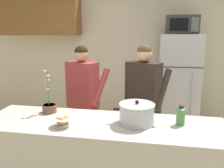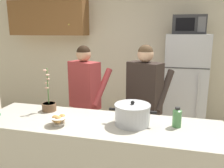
# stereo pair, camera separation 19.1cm
# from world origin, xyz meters

# --- Properties ---
(back_wall_unit) EXTENTS (6.00, 0.48, 2.60)m
(back_wall_unit) POSITION_xyz_m (-0.23, 2.27, 1.40)
(back_wall_unit) COLOR beige
(back_wall_unit) RESTS_ON ground
(kitchen_island) EXTENTS (2.33, 0.68, 0.92)m
(kitchen_island) POSITION_xyz_m (0.00, 0.00, 0.46)
(kitchen_island) COLOR #BCB7A8
(kitchen_island) RESTS_ON ground
(refrigerator) EXTENTS (0.64, 0.68, 1.71)m
(refrigerator) POSITION_xyz_m (0.87, 1.85, 0.86)
(refrigerator) COLOR #B7BABF
(refrigerator) RESTS_ON ground
(microwave) EXTENTS (0.48, 0.37, 0.28)m
(microwave) POSITION_xyz_m (0.87, 1.83, 1.85)
(microwave) COLOR #2D2D30
(microwave) RESTS_ON refrigerator
(person_near_pot) EXTENTS (0.59, 0.55, 1.59)m
(person_near_pot) POSITION_xyz_m (-0.43, 0.80, 0.98)
(person_near_pot) COLOR #33384C
(person_near_pot) RESTS_ON ground
(person_by_sink) EXTENTS (0.60, 0.56, 1.61)m
(person_by_sink) POSITION_xyz_m (0.35, 0.77, 1.00)
(person_by_sink) COLOR #726656
(person_by_sink) RESTS_ON ground
(cooking_pot) EXTENTS (0.44, 0.33, 0.23)m
(cooking_pot) POSITION_xyz_m (0.32, 0.04, 1.02)
(cooking_pot) COLOR silver
(cooking_pot) RESTS_ON kitchen_island
(bread_bowl) EXTENTS (0.18, 0.18, 0.10)m
(bread_bowl) POSITION_xyz_m (-0.33, -0.15, 0.97)
(bread_bowl) COLOR white
(bread_bowl) RESTS_ON kitchen_island
(bottle_near_edge) EXTENTS (0.08, 0.08, 0.19)m
(bottle_near_edge) POSITION_xyz_m (0.72, 0.08, 1.01)
(bottle_near_edge) COLOR #4C8C4C
(bottle_near_edge) RESTS_ON kitchen_island
(potted_orchid) EXTENTS (0.15, 0.15, 0.47)m
(potted_orchid) POSITION_xyz_m (-0.61, 0.18, 0.99)
(potted_orchid) COLOR brown
(potted_orchid) RESTS_ON kitchen_island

